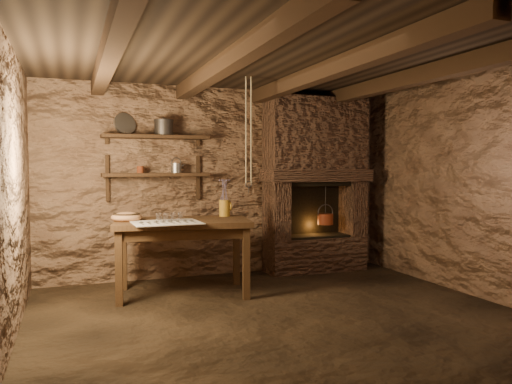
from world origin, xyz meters
name	(u,v)px	position (x,y,z in m)	size (l,w,h in m)	color
floor	(282,318)	(0.00, 0.00, 0.00)	(4.50, 4.50, 0.00)	black
back_wall	(220,182)	(0.00, 2.00, 1.20)	(4.50, 0.04, 2.40)	#4B3223
front_wall	(430,204)	(0.00, -2.00, 1.20)	(4.50, 0.04, 2.40)	#4B3223
left_wall	(9,193)	(-2.25, 0.00, 1.20)	(0.04, 4.00, 2.40)	#4B3223
right_wall	(475,185)	(2.25, 0.00, 1.20)	(0.04, 4.00, 2.40)	#4B3223
ceiling	(282,55)	(0.00, 0.00, 2.40)	(4.50, 4.00, 0.04)	black
beam_far_left	(110,52)	(-1.50, 0.00, 2.31)	(0.14, 3.95, 0.16)	black
beam_mid_left	(229,61)	(-0.50, 0.00, 2.31)	(0.14, 3.95, 0.16)	black
beam_mid_right	(331,69)	(0.50, 0.00, 2.31)	(0.14, 3.95, 0.16)	black
beam_far_right	(419,76)	(1.50, 0.00, 2.31)	(0.14, 3.95, 0.16)	black
shelf_lower	(156,175)	(-0.85, 1.84, 1.30)	(1.25, 0.30, 0.04)	black
shelf_upper	(155,137)	(-0.85, 1.84, 1.75)	(1.25, 0.30, 0.04)	black
hearth	(315,179)	(1.25, 1.77, 1.23)	(1.43, 0.51, 2.30)	#38251C
work_table	(183,254)	(-0.68, 1.15, 0.44)	(1.55, 1.04, 0.82)	#301F11
linen_cloth	(166,223)	(-0.90, 0.89, 0.83)	(0.68, 0.55, 0.01)	beige
pewter_cutlery_row	(167,222)	(-0.90, 0.87, 0.84)	(0.57, 0.22, 0.01)	gray
drinking_glasses	(166,217)	(-0.88, 1.03, 0.87)	(0.22, 0.07, 0.09)	white
stoneware_jug	(225,200)	(-0.14, 1.34, 1.01)	(0.14, 0.13, 0.44)	#AA7C21
wooden_bowl	(126,217)	(-1.26, 1.25, 0.86)	(0.32, 0.32, 0.11)	#A57047
iron_stockpot	(164,128)	(-0.75, 1.84, 1.85)	(0.22, 0.22, 0.17)	#322E2C
tin_pan	(125,124)	(-1.20, 1.94, 1.90)	(0.27, 0.27, 0.04)	gray
small_kettle	(176,168)	(-0.60, 1.84, 1.38)	(0.17, 0.13, 0.18)	gray
rusty_tin	(140,170)	(-1.03, 1.84, 1.36)	(0.08, 0.08, 0.08)	#522010
red_pot	(325,218)	(1.38, 1.72, 0.70)	(0.23, 0.23, 0.54)	maroon
hanging_ropes	(249,130)	(0.05, 1.05, 1.80)	(0.08, 0.08, 1.20)	#C0B187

